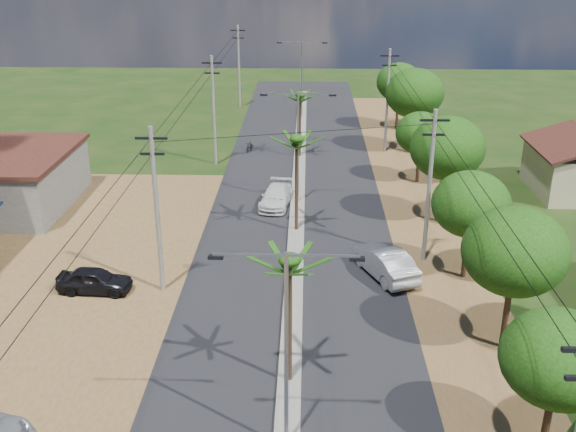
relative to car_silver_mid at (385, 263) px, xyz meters
name	(u,v)px	position (x,y,z in m)	size (l,w,h in m)	color
road	(295,266)	(-5.00, 1.02, -0.81)	(12.00, 110.00, 0.04)	black
median	(296,243)	(-5.00, 4.02, -0.74)	(1.00, 90.00, 0.18)	#605E56
dirt_shoulder_east	(443,268)	(3.50, 1.02, -0.81)	(5.00, 90.00, 0.03)	brown
tree_east_b	(558,359)	(4.30, -13.98, 3.29)	(4.00, 4.00, 5.83)	black
tree_east_c	(515,252)	(4.70, -6.98, 4.04)	(4.60, 4.60, 6.83)	black
tree_east_d	(471,204)	(4.40, 0.02, 3.51)	(4.20, 4.20, 6.13)	black
tree_east_e	(447,148)	(4.60, 8.02, 4.26)	(4.80, 4.80, 7.14)	black
tree_east_f	(421,133)	(4.20, 16.02, 3.06)	(3.80, 3.80, 5.52)	black
tree_east_g	(415,93)	(4.80, 24.02, 4.41)	(5.00, 5.00, 7.38)	black
tree_east_h	(399,82)	(4.50, 32.02, 3.81)	(4.40, 4.40, 6.52)	black
palm_median_near	(290,266)	(-5.00, -9.98, 4.71)	(2.00, 2.00, 6.15)	black
palm_median_mid	(297,143)	(-5.00, 6.02, 5.07)	(2.00, 2.00, 6.55)	black
palm_median_far	(300,97)	(-5.00, 22.02, 4.43)	(2.00, 2.00, 5.85)	black
streetlight_near	(286,337)	(-5.00, -13.98, 3.96)	(5.10, 0.18, 8.00)	gray
streetlight_mid	(298,139)	(-5.00, 11.02, 3.96)	(5.10, 0.18, 8.00)	gray
streetlight_far	(302,73)	(-5.00, 36.02, 3.96)	(5.10, 0.18, 8.00)	gray
utility_pole_w_b	(157,207)	(-12.00, -1.98, 3.93)	(1.60, 0.24, 9.00)	#605E56
utility_pole_w_c	(214,108)	(-12.00, 20.02, 3.93)	(1.60, 0.24, 9.00)	#605E56
utility_pole_w_d	(239,64)	(-12.00, 41.02, 3.93)	(1.60, 0.24, 9.00)	#605E56
utility_pole_e_b	(429,184)	(2.50, 2.02, 3.93)	(1.60, 0.24, 9.00)	#605E56
utility_pole_e_c	(387,99)	(2.50, 24.02, 3.93)	(1.60, 0.24, 9.00)	#605E56
car_silver_mid	(385,263)	(0.00, 0.00, 0.00)	(1.75, 5.02, 1.65)	gray
car_white_far	(276,197)	(-6.50, 10.56, -0.15)	(1.90, 4.67, 1.36)	beige
car_parked_dark	(95,281)	(-15.54, -2.32, -0.16)	(1.58, 3.94, 1.34)	black
moto_rider_west_a	(280,203)	(-6.20, 9.88, -0.36)	(0.62, 1.79, 0.94)	black
moto_rider_west_b	(249,147)	(-9.48, 23.65, -0.37)	(0.43, 1.51, 0.91)	black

